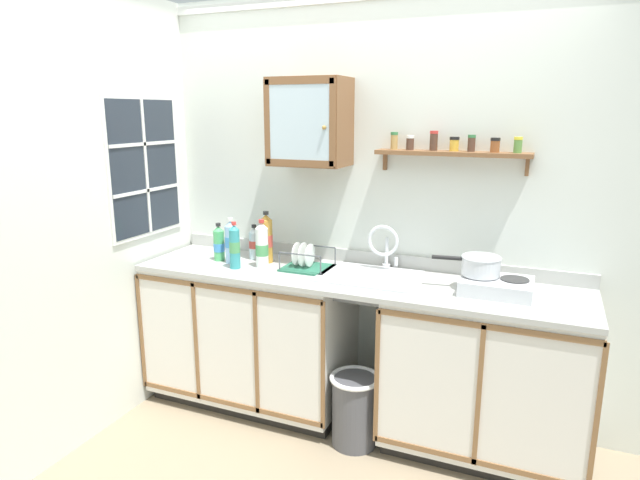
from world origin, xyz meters
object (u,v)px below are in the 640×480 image
bottle_opaque_white_2 (262,246)px  dish_rack (306,263)px  hot_plate_stove (496,286)px  bottle_soda_green_5 (219,244)px  sink (371,279)px  bottle_water_blue_0 (231,242)px  saucepan (480,265)px  bottle_juice_amber_4 (266,239)px  bottle_water_clear_1 (254,243)px  bottle_detergent_teal_3 (235,247)px  wall_cabinet (310,122)px  trash_bin (355,409)px

bottle_opaque_white_2 → dish_rack: bottle_opaque_white_2 is taller
hot_plate_stove → bottle_soda_green_5: (-1.69, -0.01, 0.07)m
sink → bottle_water_blue_0: bottle_water_blue_0 is taller
hot_plate_stove → bottle_opaque_white_2: 1.37m
bottle_opaque_white_2 → dish_rack: bearing=14.5°
bottle_opaque_white_2 → saucepan: bearing=2.8°
bottle_juice_amber_4 → bottle_soda_green_5: 0.31m
bottle_water_clear_1 → bottle_soda_green_5: bottle_soda_green_5 is taller
bottle_water_clear_1 → dish_rack: bottle_water_clear_1 is taller
bottle_detergent_teal_3 → wall_cabinet: size_ratio=0.56×
hot_plate_stove → bottle_water_blue_0: size_ratio=1.26×
saucepan → bottle_water_blue_0: size_ratio=1.26×
bottle_soda_green_5 → wall_cabinet: wall_cabinet is taller
bottle_juice_amber_4 → dish_rack: bottle_juice_amber_4 is taller
sink → bottle_water_clear_1: (-0.81, 0.08, 0.12)m
bottle_water_clear_1 → bottle_opaque_white_2: (0.14, -0.15, 0.03)m
dish_rack → trash_bin: (0.41, -0.24, -0.75)m
sink → bottle_detergent_teal_3: bottle_detergent_teal_3 is taller
saucepan → wall_cabinet: (-1.04, 0.12, 0.73)m
bottle_water_blue_0 → bottle_detergent_teal_3: (0.09, -0.10, -0.00)m
bottle_water_blue_0 → bottle_opaque_white_2: bottle_opaque_white_2 is taller
sink → wall_cabinet: wall_cabinet is taller
saucepan → bottle_water_blue_0: 1.50m
saucepan → trash_bin: size_ratio=0.85×
saucepan → bottle_detergent_teal_3: bearing=-173.9°
wall_cabinet → bottle_detergent_teal_3: bearing=-144.7°
hot_plate_stove → bottle_detergent_teal_3: (-1.50, -0.13, 0.09)m
sink → bottle_soda_green_5: bearing=-177.7°
bottle_opaque_white_2 → bottle_juice_amber_4: (-0.03, 0.11, 0.02)m
saucepan → bottle_water_clear_1: bearing=176.5°
bottle_water_blue_0 → bottle_water_clear_1: bearing=58.1°
bottle_juice_amber_4 → bottle_soda_green_5: (-0.30, -0.08, -0.04)m
saucepan → bottle_soda_green_5: bearing=-178.9°
sink → bottle_water_blue_0: 0.91m
saucepan → bottle_water_blue_0: (-1.50, -0.05, -0.00)m
bottle_water_blue_0 → bottle_water_clear_1: bottle_water_blue_0 is taller
bottle_detergent_teal_3 → dish_rack: 0.44m
sink → trash_bin: size_ratio=1.32×
bottle_opaque_white_2 → bottle_soda_green_5: 0.33m
wall_cabinet → dish_rack: bearing=-78.0°
bottle_detergent_teal_3 → wall_cabinet: 0.87m
bottle_water_blue_0 → trash_bin: 1.25m
bottle_water_clear_1 → bottle_juice_amber_4: size_ratio=0.69×
bottle_detergent_teal_3 → bottle_opaque_white_2: bearing=32.3°
saucepan → wall_cabinet: wall_cabinet is taller
hot_plate_stove → sink: bearing=177.6°
bottle_soda_green_5 → trash_bin: 1.31m
bottle_opaque_white_2 → bottle_detergent_teal_3: bottle_opaque_white_2 is taller
bottle_detergent_teal_3 → wall_cabinet: wall_cabinet is taller
hot_plate_stove → trash_bin: hot_plate_stove is taller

